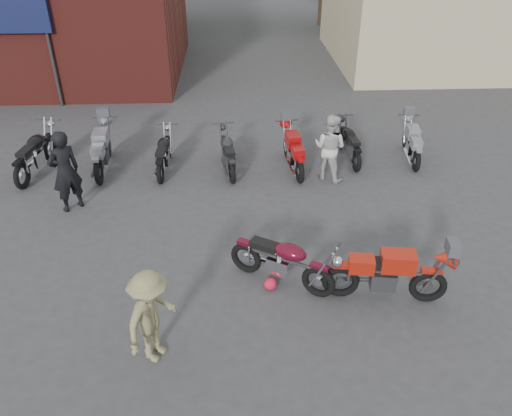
{
  "coord_description": "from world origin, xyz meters",
  "views": [
    {
      "loc": [
        -0.9,
        -6.55,
        5.98
      ],
      "look_at": [
        -0.52,
        1.6,
        0.9
      ],
      "focal_mm": 35.0,
      "sensor_mm": 36.0,
      "label": 1
    }
  ],
  "objects_px": {
    "person_tan": "(152,317)",
    "row_bike_0": "(35,151)",
    "row_bike_1": "(101,148)",
    "row_bike_4": "(293,149)",
    "vintage_motorcycle": "(284,259)",
    "row_bike_5": "(350,141)",
    "person_light": "(330,148)",
    "helmet": "(270,284)",
    "person_dark": "(65,171)",
    "row_bike_6": "(412,141)",
    "row_bike_3": "(228,151)",
    "sportbike": "(389,272)",
    "row_bike_2": "(164,151)"
  },
  "relations": [
    {
      "from": "row_bike_0",
      "to": "row_bike_3",
      "type": "relative_size",
      "value": 1.13
    },
    {
      "from": "person_dark",
      "to": "row_bike_6",
      "type": "xyz_separation_m",
      "value": [
        8.39,
        2.11,
        -0.41
      ]
    },
    {
      "from": "person_light",
      "to": "row_bike_4",
      "type": "relative_size",
      "value": 0.87
    },
    {
      "from": "person_dark",
      "to": "row_bike_5",
      "type": "height_order",
      "value": "person_dark"
    },
    {
      "from": "vintage_motorcycle",
      "to": "row_bike_1",
      "type": "distance_m",
      "value": 6.32
    },
    {
      "from": "person_light",
      "to": "vintage_motorcycle",
      "type": "bearing_deg",
      "value": 103.39
    },
    {
      "from": "vintage_motorcycle",
      "to": "row_bike_1",
      "type": "height_order",
      "value": "row_bike_1"
    },
    {
      "from": "person_tan",
      "to": "person_dark",
      "type": "bearing_deg",
      "value": 58.47
    },
    {
      "from": "person_tan",
      "to": "helmet",
      "type": "bearing_deg",
      "value": -22.16
    },
    {
      "from": "person_dark",
      "to": "row_bike_6",
      "type": "distance_m",
      "value": 8.66
    },
    {
      "from": "vintage_motorcycle",
      "to": "person_tan",
      "type": "relative_size",
      "value": 1.24
    },
    {
      "from": "sportbike",
      "to": "row_bike_0",
      "type": "xyz_separation_m",
      "value": [
        -7.55,
        5.08,
        0.01
      ]
    },
    {
      "from": "row_bike_0",
      "to": "row_bike_5",
      "type": "distance_m",
      "value": 8.04
    },
    {
      "from": "helmet",
      "to": "row_bike_3",
      "type": "distance_m",
      "value": 4.75
    },
    {
      "from": "row_bike_0",
      "to": "row_bike_3",
      "type": "xyz_separation_m",
      "value": [
        4.81,
        -0.07,
        -0.07
      ]
    },
    {
      "from": "helmet",
      "to": "row_bike_0",
      "type": "xyz_separation_m",
      "value": [
        -5.57,
        4.74,
        0.5
      ]
    },
    {
      "from": "person_light",
      "to": "row_bike_2",
      "type": "xyz_separation_m",
      "value": [
        -4.11,
        0.62,
        -0.31
      ]
    },
    {
      "from": "vintage_motorcycle",
      "to": "person_dark",
      "type": "distance_m",
      "value": 5.33
    },
    {
      "from": "vintage_motorcycle",
      "to": "row_bike_3",
      "type": "height_order",
      "value": "vintage_motorcycle"
    },
    {
      "from": "sportbike",
      "to": "helmet",
      "type": "relative_size",
      "value": 8.69
    },
    {
      "from": "vintage_motorcycle",
      "to": "row_bike_2",
      "type": "distance_m",
      "value": 5.29
    },
    {
      "from": "row_bike_4",
      "to": "person_light",
      "type": "bearing_deg",
      "value": -129.9
    },
    {
      "from": "person_dark",
      "to": "row_bike_0",
      "type": "bearing_deg",
      "value": -95.91
    },
    {
      "from": "person_tan",
      "to": "row_bike_0",
      "type": "relative_size",
      "value": 0.76
    },
    {
      "from": "sportbike",
      "to": "helmet",
      "type": "height_order",
      "value": "sportbike"
    },
    {
      "from": "sportbike",
      "to": "row_bike_2",
      "type": "bearing_deg",
      "value": 138.58
    },
    {
      "from": "person_dark",
      "to": "person_tan",
      "type": "xyz_separation_m",
      "value": [
        2.42,
        -4.4,
        -0.14
      ]
    },
    {
      "from": "row_bike_5",
      "to": "person_dark",
      "type": "bearing_deg",
      "value": 103.8
    },
    {
      "from": "person_tan",
      "to": "row_bike_2",
      "type": "distance_m",
      "value": 6.21
    },
    {
      "from": "row_bike_1",
      "to": "row_bike_4",
      "type": "xyz_separation_m",
      "value": [
        4.86,
        -0.21,
        -0.04
      ]
    },
    {
      "from": "vintage_motorcycle",
      "to": "row_bike_5",
      "type": "bearing_deg",
      "value": 96.65
    },
    {
      "from": "vintage_motorcycle",
      "to": "row_bike_3",
      "type": "distance_m",
      "value": 4.65
    },
    {
      "from": "row_bike_2",
      "to": "row_bike_6",
      "type": "relative_size",
      "value": 1.0
    },
    {
      "from": "vintage_motorcycle",
      "to": "person_light",
      "type": "height_order",
      "value": "person_light"
    },
    {
      "from": "helmet",
      "to": "row_bike_4",
      "type": "distance_m",
      "value": 4.76
    },
    {
      "from": "row_bike_2",
      "to": "row_bike_6",
      "type": "bearing_deg",
      "value": -84.72
    },
    {
      "from": "row_bike_1",
      "to": "person_tan",
      "type": "bearing_deg",
      "value": -165.52
    },
    {
      "from": "helmet",
      "to": "person_tan",
      "type": "height_order",
      "value": "person_tan"
    },
    {
      "from": "person_dark",
      "to": "row_bike_5",
      "type": "xyz_separation_m",
      "value": [
        6.73,
        2.18,
        -0.41
      ]
    },
    {
      "from": "row_bike_1",
      "to": "row_bike_2",
      "type": "distance_m",
      "value": 1.58
    },
    {
      "from": "row_bike_6",
      "to": "row_bike_0",
      "type": "bearing_deg",
      "value": 98.28
    },
    {
      "from": "person_dark",
      "to": "vintage_motorcycle",
      "type": "bearing_deg",
      "value": 106.03
    },
    {
      "from": "vintage_motorcycle",
      "to": "row_bike_0",
      "type": "relative_size",
      "value": 0.95
    },
    {
      "from": "row_bike_3",
      "to": "row_bike_6",
      "type": "distance_m",
      "value": 4.89
    },
    {
      "from": "sportbike",
      "to": "row_bike_5",
      "type": "relative_size",
      "value": 1.13
    },
    {
      "from": "person_tan",
      "to": "row_bike_1",
      "type": "xyz_separation_m",
      "value": [
        -2.11,
        6.31,
        -0.2
      ]
    },
    {
      "from": "vintage_motorcycle",
      "to": "sportbike",
      "type": "relative_size",
      "value": 0.97
    },
    {
      "from": "row_bike_3",
      "to": "row_bike_6",
      "type": "xyz_separation_m",
      "value": [
        4.87,
        0.4,
        -0.01
      ]
    },
    {
      "from": "helmet",
      "to": "row_bike_5",
      "type": "distance_m",
      "value": 5.71
    },
    {
      "from": "row_bike_0",
      "to": "person_tan",
      "type": "bearing_deg",
      "value": -140.91
    }
  ]
}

